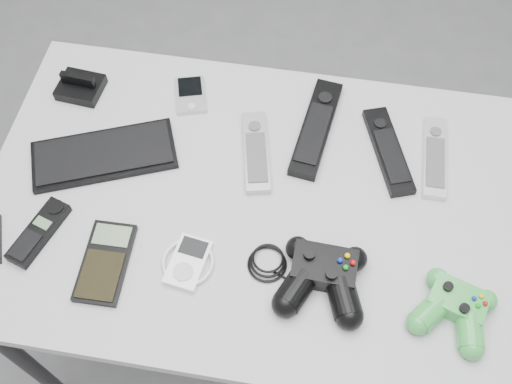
% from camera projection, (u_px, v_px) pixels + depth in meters
% --- Properties ---
extents(floor, '(3.50, 3.50, 0.00)m').
position_uv_depth(floor, '(253.00, 344.00, 1.73)').
color(floor, slate).
rests_on(floor, ground).
extents(desk, '(1.06, 0.68, 0.71)m').
position_uv_depth(desk, '(256.00, 216.00, 1.20)').
color(desk, '#ACACAF').
rests_on(desk, floor).
extents(pda_keyboard, '(0.31, 0.22, 0.02)m').
position_uv_depth(pda_keyboard, '(104.00, 155.00, 1.20)').
color(pda_keyboard, black).
rests_on(pda_keyboard, desk).
extents(dock_bracket, '(0.10, 0.09, 0.05)m').
position_uv_depth(dock_bracket, '(79.00, 83.00, 1.27)').
color(dock_bracket, black).
rests_on(dock_bracket, desk).
extents(pda, '(0.09, 0.11, 0.02)m').
position_uv_depth(pda, '(191.00, 95.00, 1.28)').
color(pda, '#B3B4BA').
rests_on(pda, desk).
extents(remote_silver_a, '(0.09, 0.20, 0.02)m').
position_uv_depth(remote_silver_a, '(256.00, 151.00, 1.20)').
color(remote_silver_a, '#B3B4BA').
rests_on(remote_silver_a, desk).
extents(remote_black_a, '(0.09, 0.25, 0.02)m').
position_uv_depth(remote_black_a, '(316.00, 127.00, 1.23)').
color(remote_black_a, black).
rests_on(remote_black_a, desk).
extents(remote_black_b, '(0.12, 0.21, 0.02)m').
position_uv_depth(remote_black_b, '(388.00, 150.00, 1.20)').
color(remote_black_b, black).
rests_on(remote_black_b, desk).
extents(remote_silver_b, '(0.04, 0.19, 0.02)m').
position_uv_depth(remote_silver_b, '(434.00, 157.00, 1.19)').
color(remote_silver_b, silver).
rests_on(remote_silver_b, desk).
extents(cordless_handset, '(0.08, 0.15, 0.02)m').
position_uv_depth(cordless_handset, '(39.00, 232.00, 1.10)').
color(cordless_handset, black).
rests_on(cordless_handset, desk).
extents(calculator, '(0.08, 0.16, 0.02)m').
position_uv_depth(calculator, '(105.00, 262.00, 1.08)').
color(calculator, black).
rests_on(calculator, desk).
extents(mp3_player, '(0.11, 0.11, 0.02)m').
position_uv_depth(mp3_player, '(188.00, 262.00, 1.08)').
color(mp3_player, white).
rests_on(mp3_player, desk).
extents(controller_black, '(0.28, 0.18, 0.05)m').
position_uv_depth(controller_black, '(323.00, 275.00, 1.04)').
color(controller_black, black).
rests_on(controller_black, desk).
extents(controller_green, '(0.17, 0.18, 0.05)m').
position_uv_depth(controller_green, '(455.00, 307.00, 1.02)').
color(controller_green, '#238340').
rests_on(controller_green, desk).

